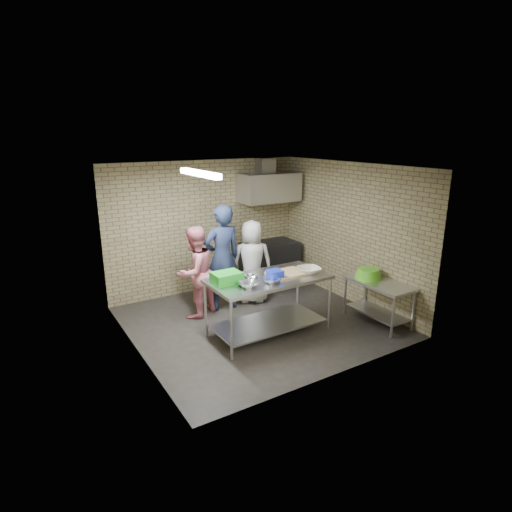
% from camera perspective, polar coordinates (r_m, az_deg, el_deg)
% --- Properties ---
extents(floor, '(4.20, 4.20, 0.00)m').
position_cam_1_polar(floor, '(7.55, 0.15, -8.89)').
color(floor, black).
rests_on(floor, ground).
extents(ceiling, '(4.20, 4.20, 0.00)m').
position_cam_1_polar(ceiling, '(6.84, 0.17, 12.01)').
color(ceiling, black).
rests_on(ceiling, ground).
extents(back_wall, '(4.20, 0.06, 2.70)m').
position_cam_1_polar(back_wall, '(8.79, -6.74, 3.97)').
color(back_wall, '#92875B').
rests_on(back_wall, ground).
extents(front_wall, '(4.20, 0.06, 2.70)m').
position_cam_1_polar(front_wall, '(5.56, 11.11, -3.62)').
color(front_wall, '#92875B').
rests_on(front_wall, ground).
extents(left_wall, '(0.06, 4.00, 2.70)m').
position_cam_1_polar(left_wall, '(6.28, -16.37, -1.66)').
color(left_wall, '#92875B').
rests_on(left_wall, ground).
extents(right_wall, '(0.06, 4.00, 2.70)m').
position_cam_1_polar(right_wall, '(8.34, 12.53, 3.02)').
color(right_wall, '#92875B').
rests_on(right_wall, ground).
extents(prep_table, '(1.96, 0.98, 0.98)m').
position_cam_1_polar(prep_table, '(6.96, 1.70, -6.73)').
color(prep_table, '#A9ABB0').
rests_on(prep_table, floor).
extents(side_counter, '(0.60, 1.20, 0.75)m').
position_cam_1_polar(side_counter, '(7.70, 16.14, -5.99)').
color(side_counter, silver).
rests_on(side_counter, floor).
extents(stove, '(1.20, 0.70, 0.90)m').
position_cam_1_polar(stove, '(9.36, 1.86, -0.85)').
color(stove, black).
rests_on(stove, floor).
extents(range_hood, '(1.30, 0.60, 0.60)m').
position_cam_1_polar(range_hood, '(9.05, 1.78, 9.26)').
color(range_hood, silver).
rests_on(range_hood, back_wall).
extents(hood_duct, '(0.35, 0.30, 0.30)m').
position_cam_1_polar(hood_duct, '(9.13, 1.27, 12.16)').
color(hood_duct, '#A5A8AD').
rests_on(hood_duct, back_wall).
extents(wall_shelf, '(0.80, 0.20, 0.04)m').
position_cam_1_polar(wall_shelf, '(9.40, 2.67, 8.40)').
color(wall_shelf, '#3F2B19').
rests_on(wall_shelf, back_wall).
extents(fluorescent_fixture, '(0.10, 1.25, 0.08)m').
position_cam_1_polar(fluorescent_fixture, '(6.38, -7.63, 11.01)').
color(fluorescent_fixture, white).
rests_on(fluorescent_fixture, ceiling).
extents(green_crate, '(0.44, 0.33, 0.17)m').
position_cam_1_polar(green_crate, '(6.52, -3.99, -2.96)').
color(green_crate, '#1C9C21').
rests_on(green_crate, prep_table).
extents(blue_tub, '(0.22, 0.22, 0.14)m').
position_cam_1_polar(blue_tub, '(6.71, 2.57, -2.52)').
color(blue_tub, '#172CB3').
rests_on(blue_tub, prep_table).
extents(cutting_board, '(0.60, 0.46, 0.03)m').
position_cam_1_polar(cutting_board, '(6.95, 4.24, -2.33)').
color(cutting_board, tan).
rests_on(cutting_board, prep_table).
extents(mixing_bowl_a, '(0.35, 0.35, 0.07)m').
position_cam_1_polar(mixing_bowl_a, '(6.36, -1.04, -3.89)').
color(mixing_bowl_a, '#B4B6BB').
rests_on(mixing_bowl_a, prep_table).
extents(mixing_bowl_b, '(0.26, 0.26, 0.07)m').
position_cam_1_polar(mixing_bowl_b, '(6.66, -0.65, -2.95)').
color(mixing_bowl_b, '#AFB3B6').
rests_on(mixing_bowl_b, prep_table).
extents(mixing_bowl_c, '(0.32, 0.32, 0.07)m').
position_cam_1_polar(mixing_bowl_c, '(6.55, 2.07, -3.33)').
color(mixing_bowl_c, '#B4B7BB').
rests_on(mixing_bowl_c, prep_table).
extents(ceramic_bowl, '(0.43, 0.43, 0.09)m').
position_cam_1_polar(ceramic_bowl, '(7.05, 7.18, -1.90)').
color(ceramic_bowl, beige).
rests_on(ceramic_bowl, prep_table).
extents(green_basin, '(0.46, 0.46, 0.17)m').
position_cam_1_polar(green_basin, '(7.69, 14.94, -2.28)').
color(green_basin, '#59C626').
rests_on(green_basin, side_counter).
extents(bottle_red, '(0.07, 0.07, 0.18)m').
position_cam_1_polar(bottle_red, '(9.25, 1.38, 8.97)').
color(bottle_red, '#B22619').
rests_on(bottle_red, wall_shelf).
extents(bottle_green, '(0.06, 0.06, 0.15)m').
position_cam_1_polar(bottle_green, '(9.47, 3.44, 9.03)').
color(bottle_green, green).
rests_on(bottle_green, wall_shelf).
extents(man_navy, '(0.73, 0.48, 1.99)m').
position_cam_1_polar(man_navy, '(7.80, -4.58, -0.27)').
color(man_navy, '#151835').
rests_on(man_navy, floor).
extents(woman_pink, '(0.99, 0.89, 1.66)m').
position_cam_1_polar(woman_pink, '(7.58, -8.24, -2.20)').
color(woman_pink, '#C86A79').
rests_on(woman_pink, floor).
extents(woman_white, '(0.94, 0.80, 1.63)m').
position_cam_1_polar(woman_white, '(8.15, -0.55, -0.79)').
color(woman_white, silver).
rests_on(woman_white, floor).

